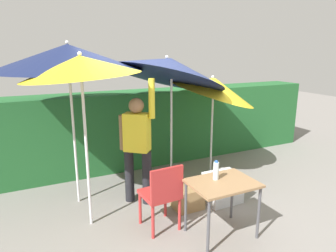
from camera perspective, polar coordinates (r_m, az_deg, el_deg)
The scene contains 12 objects.
ground_plane at distance 4.90m, azimuth 1.56°, elevation -13.37°, with size 24.00×24.00×0.00m, color gray.
hedge_row at distance 6.11m, azimuth -5.75°, elevation -0.40°, with size 8.00×0.70×1.47m, color #23602D.
umbrella_rainbow at distance 4.96m, azimuth 0.22°, elevation 10.74°, with size 1.96×1.91×2.50m.
umbrella_orange at distance 4.47m, azimuth -18.21°, elevation 12.08°, with size 2.05×2.05×2.38m.
umbrella_yellow at distance 5.52m, azimuth 8.40°, elevation 7.42°, with size 1.68×1.63×2.08m.
umbrella_navy at distance 3.78m, azimuth -16.05°, elevation 10.65°, with size 1.43×1.42×2.27m.
person_vendor at distance 4.47m, azimuth -5.77°, elevation -3.21°, with size 0.48×0.43×1.88m.
chair_plastic at distance 3.92m, azimuth -1.12°, elevation -12.41°, with size 0.47×0.47×0.89m.
cooler_box at distance 4.79m, azimuth 10.16°, elevation -11.29°, with size 0.52×0.40×0.45m, color silver.
crate_cardboard at distance 4.58m, azimuth 3.65°, elevation -13.25°, with size 0.41×0.34×0.31m, color #9E7A4C.
folding_table at distance 3.82m, azimuth 10.15°, elevation -11.43°, with size 0.80×0.60×0.71m.
bottle_water at distance 3.80m, azimuth 8.97°, elevation -8.24°, with size 0.07×0.07×0.24m.
Camera 1 is at (-2.00, -3.86, 2.26)m, focal length 32.56 mm.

